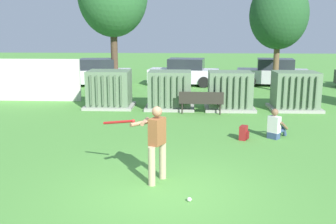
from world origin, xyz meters
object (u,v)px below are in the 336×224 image
(parked_car_left_of_center, at_px, (184,73))
(parked_car_right_of_center, at_px, (273,73))
(transformer_mid_west, at_px, (170,90))
(transformer_mid_east, at_px, (230,91))
(transformer_east, at_px, (295,91))
(sports_ball, at_px, (189,199))
(parked_car_leftmost, at_px, (96,73))
(backpack, at_px, (244,133))
(park_bench, at_px, (201,101))
(seated_spectator, at_px, (276,126))
(batter, at_px, (155,140))
(transformer_west, at_px, (109,90))

(parked_car_left_of_center, distance_m, parked_car_right_of_center, 5.36)
(transformer_mid_west, relative_size, transformer_mid_east, 1.00)
(transformer_east, distance_m, sports_ball, 10.47)
(transformer_east, height_order, parked_car_leftmost, same)
(sports_ball, relative_size, backpack, 0.20)
(transformer_mid_west, xyz_separation_m, park_bench, (1.32, -1.05, -0.25))
(seated_spectator, bearing_deg, parked_car_left_of_center, 104.40)
(parked_car_right_of_center, bearing_deg, batter, -110.38)
(sports_ball, xyz_separation_m, seated_spectator, (2.72, 4.86, 0.33))
(park_bench, distance_m, backpack, 3.96)
(transformer_west, bearing_deg, transformer_mid_east, -1.65)
(transformer_west, xyz_separation_m, batter, (2.71, -8.46, 0.19))
(sports_ball, distance_m, seated_spectator, 5.58)
(transformer_east, bearing_deg, park_bench, -164.89)
(transformer_west, relative_size, parked_car_left_of_center, 0.48)
(transformer_mid_east, bearing_deg, transformer_mid_west, 178.89)
(transformer_west, height_order, parked_car_left_of_center, same)
(transformer_mid_east, bearing_deg, seated_spectator, -77.40)
(transformer_mid_east, bearing_deg, transformer_west, 178.35)
(backpack, bearing_deg, parked_car_left_of_center, 99.42)
(backpack, distance_m, parked_car_right_of_center, 12.63)
(parked_car_leftmost, bearing_deg, seated_spectator, -53.56)
(transformer_west, bearing_deg, park_bench, -16.17)
(park_bench, relative_size, backpack, 4.13)
(parked_car_leftmost, bearing_deg, transformer_east, -33.72)
(transformer_mid_west, height_order, backpack, transformer_mid_west)
(transformer_east, distance_m, backpack, 5.61)
(parked_car_leftmost, bearing_deg, transformer_mid_east, -42.89)
(backpack, xyz_separation_m, parked_car_left_of_center, (-2.00, 12.04, 0.54))
(transformer_east, bearing_deg, transformer_west, 179.50)
(transformer_mid_west, relative_size, park_bench, 1.16)
(seated_spectator, bearing_deg, batter, -132.51)
(transformer_west, height_order, transformer_east, same)
(transformer_mid_east, distance_m, backpack, 4.79)
(transformer_west, distance_m, seated_spectator, 7.77)
(batter, bearing_deg, sports_ball, -53.42)
(seated_spectator, bearing_deg, transformer_mid_east, 102.60)
(transformer_west, relative_size, transformer_mid_east, 1.00)
(transformer_mid_west, xyz_separation_m, batter, (0.06, -8.36, 0.19))
(sports_ball, bearing_deg, transformer_mid_east, 79.59)
(park_bench, bearing_deg, parked_car_leftmost, 127.98)
(sports_ball, bearing_deg, backpack, 69.76)
(batter, height_order, parked_car_right_of_center, batter)
(transformer_east, bearing_deg, backpack, -119.94)
(park_bench, distance_m, batter, 7.43)
(batter, xyz_separation_m, parked_car_leftmost, (-4.86, 15.15, -0.22))
(transformer_mid_west, bearing_deg, parked_car_leftmost, 125.28)
(transformer_mid_west, bearing_deg, sports_ball, -84.91)
(transformer_west, height_order, sports_ball, transformer_west)
(transformer_mid_east, height_order, parked_car_left_of_center, same)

